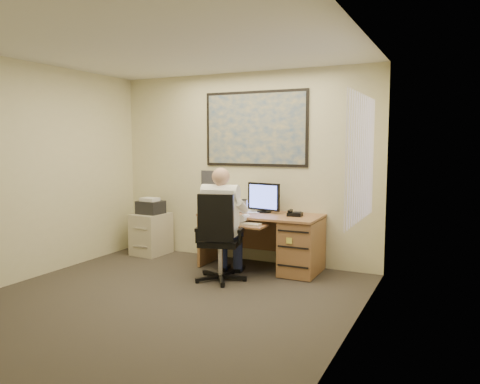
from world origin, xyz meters
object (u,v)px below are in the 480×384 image
at_px(desk, 285,238).
at_px(office_chair, 218,255).
at_px(filing_cabinet, 151,230).
at_px(person, 221,224).

bearing_deg(desk, office_chair, -126.84).
relative_size(filing_cabinet, person, 0.62).
bearing_deg(filing_cabinet, office_chair, -23.51).
bearing_deg(desk, filing_cabinet, 179.21).
distance_m(filing_cabinet, office_chair, 1.79).
bearing_deg(person, filing_cabinet, 146.15).
height_order(desk, filing_cabinet, desk).
bearing_deg(office_chair, filing_cabinet, 138.39).
xyz_separation_m(desk, office_chair, (-0.59, -0.79, -0.12)).
bearing_deg(filing_cabinet, person, -21.01).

